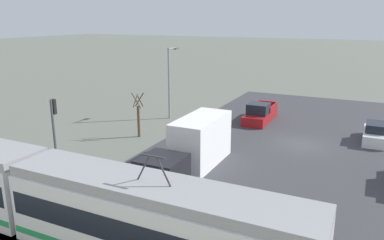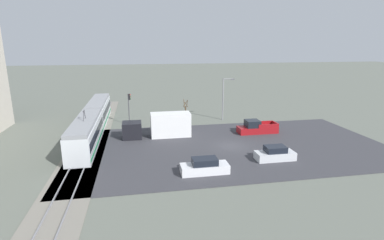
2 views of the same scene
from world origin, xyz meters
The scene contains 11 objects.
ground_plane centered at (0.00, 0.00, 0.00)m, with size 320.00×320.00×0.00m, color #60665B.
road_surface centered at (0.00, 0.00, 0.04)m, with size 20.90×39.03×0.08m.
rail_bed centered at (0.00, 17.77, 0.05)m, with size 66.57×4.40×0.22m.
light_rail_tram centered at (9.42, 17.77, 1.79)m, with size 26.64×2.75×4.67m.
box_truck centered at (5.55, 8.27, 1.59)m, with size 2.40×9.23×3.26m.
pickup_truck centered at (4.86, -5.35, 0.79)m, with size 2.07×5.68×1.89m.
sedan_car_0 centered at (-5.28, -3.35, 0.72)m, with size 1.80×4.33×1.56m.
sedan_car_1 centered at (-7.30, 5.09, 0.71)m, with size 1.77×4.78×1.54m.
traffic_light_pole centered at (13.05, 12.69, 3.23)m, with size 0.28×0.47×4.96m.
street_tree centered at (12.82, 3.71, 1.74)m, with size 0.92×0.77×3.83m.
street_lamp_near_crossing centered at (13.46, -2.97, 4.12)m, with size 0.36×1.95×7.02m.
Camera 2 is at (-34.19, 11.32, 12.55)m, focal length 28.00 mm.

